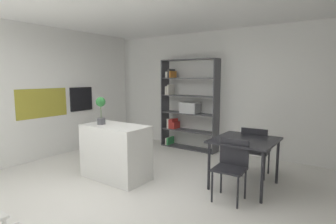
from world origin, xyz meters
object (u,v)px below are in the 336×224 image
object	(u,v)px
built_in_oven	(81,99)
dining_table	(245,144)
dining_chair_near	(232,163)
kitchen_island	(116,152)
potted_plant_on_island	(101,108)
dining_chair_far	(255,148)
open_bookshelf	(186,106)

from	to	relation	value
built_in_oven	dining_table	distance (m)	4.08
dining_chair_near	kitchen_island	bearing A→B (deg)	-171.59
potted_plant_on_island	dining_table	size ratio (longest dim) A/B	0.48
kitchen_island	dining_chair_far	distance (m)	2.43
kitchen_island	open_bookshelf	xyz separation A→B (m)	(-0.06, 2.43, 0.58)
dining_table	dining_chair_far	distance (m)	0.54
open_bookshelf	built_in_oven	bearing A→B (deg)	-143.31
kitchen_island	open_bookshelf	world-z (taller)	open_bookshelf
kitchen_island	dining_chair_far	size ratio (longest dim) A/B	1.30
built_in_oven	dining_chair_far	distance (m)	4.15
open_bookshelf	dining_chair_far	world-z (taller)	open_bookshelf
kitchen_island	dining_chair_near	bearing A→B (deg)	11.73
built_in_oven	kitchen_island	distance (m)	2.41
built_in_oven	dining_chair_far	world-z (taller)	built_in_oven
open_bookshelf	dining_chair_far	distance (m)	2.30
dining_chair_near	dining_chair_far	size ratio (longest dim) A/B	0.97
built_in_oven	dining_chair_near	distance (m)	4.13
built_in_oven	dining_chair_far	size ratio (longest dim) A/B	0.68
built_in_oven	dining_table	xyz separation A→B (m)	(4.04, 0.02, -0.53)
built_in_oven	dining_table	size ratio (longest dim) A/B	0.61
kitchen_island	dining_table	world-z (taller)	kitchen_island
built_in_oven	kitchen_island	size ratio (longest dim) A/B	0.52
open_bookshelf	dining_chair_far	xyz separation A→B (m)	(2.01, -0.98, -0.52)
kitchen_island	dining_chair_far	bearing A→B (deg)	36.48
built_in_oven	potted_plant_on_island	xyz separation A→B (m)	(1.83, -0.98, -0.01)
potted_plant_on_island	dining_chair_near	bearing A→B (deg)	12.04
built_in_oven	open_bookshelf	distance (m)	2.55
kitchen_island	dining_table	xyz separation A→B (m)	(1.95, 0.93, 0.23)
dining_chair_far	built_in_oven	bearing A→B (deg)	3.23
dining_table	dining_chair_near	distance (m)	0.55
open_bookshelf	dining_chair_near	distance (m)	2.89
potted_plant_on_island	open_bookshelf	world-z (taller)	open_bookshelf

